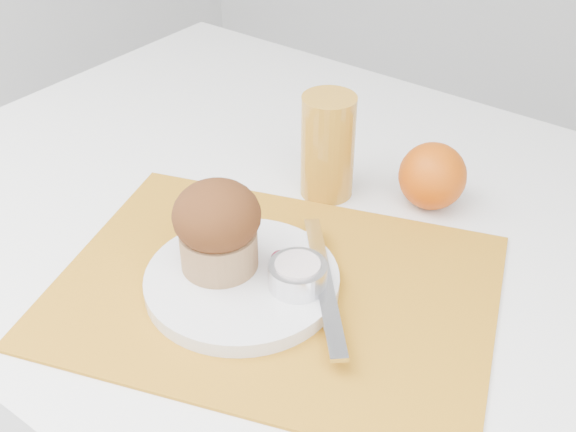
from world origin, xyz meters
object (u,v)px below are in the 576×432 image
Objects in this scene: orange at (432,176)px; muffin at (217,226)px; juice_glass at (328,146)px; plate at (242,281)px.

orange is 0.83× the size of muffin.
orange is 0.13m from juice_glass.
juice_glass is at bearing 99.65° from plate.
juice_glass reaches higher than muffin.
muffin is (0.01, -0.21, 0.00)m from juice_glass.
juice_glass is 0.21m from muffin.
orange is 0.62× the size of juice_glass.
orange is at bearing 66.95° from muffin.
juice_glass is (-0.12, -0.05, 0.03)m from orange.
juice_glass is at bearing 91.56° from muffin.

